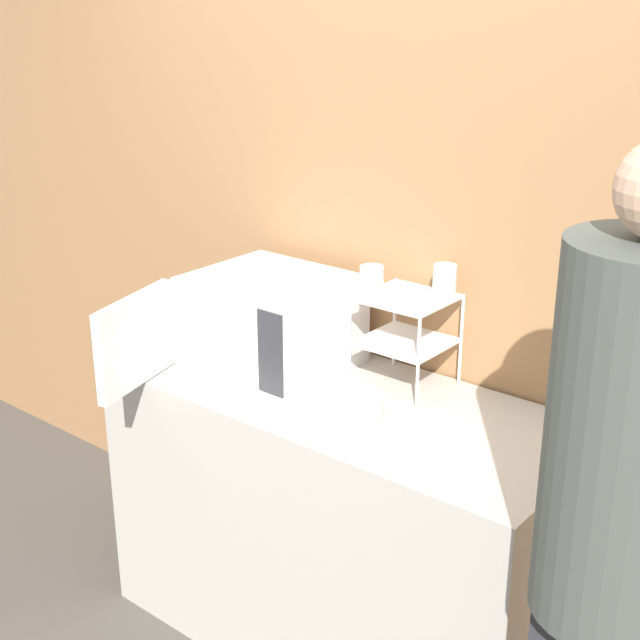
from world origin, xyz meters
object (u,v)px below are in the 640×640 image
object	(u,v)px
dish_rack	(406,322)
bowl	(355,406)
microwave	(265,321)
person	(619,540)
glass_front_left	(371,281)
glass_back_right	(445,280)

from	to	relation	value
dish_rack	bowl	distance (m)	0.32
microwave	bowl	world-z (taller)	microwave
dish_rack	person	world-z (taller)	person
bowl	person	size ratio (longest dim) A/B	0.09
dish_rack	bowl	xyz separation A→B (m)	(0.01, -0.27, -0.18)
glass_front_left	person	size ratio (longest dim) A/B	0.05
glass_back_right	bowl	size ratio (longest dim) A/B	0.56
microwave	glass_front_left	distance (m)	0.43
glass_back_right	glass_front_left	bearing A→B (deg)	-137.28
dish_rack	glass_back_right	distance (m)	0.17
bowl	person	world-z (taller)	person
glass_back_right	person	world-z (taller)	person
microwave	glass_front_left	xyz separation A→B (m)	(0.38, 0.07, 0.20)
bowl	microwave	bearing A→B (deg)	164.79
dish_rack	glass_front_left	distance (m)	0.17
glass_back_right	bowl	bearing A→B (deg)	-101.99
dish_rack	glass_back_right	world-z (taller)	glass_back_right
dish_rack	glass_front_left	size ratio (longest dim) A/B	3.15
dish_rack	glass_front_left	bearing A→B (deg)	-138.38
microwave	person	distance (m)	1.44
glass_front_left	microwave	bearing A→B (deg)	-169.66
glass_front_left	person	distance (m)	1.14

